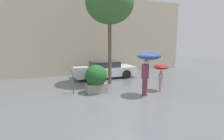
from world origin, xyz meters
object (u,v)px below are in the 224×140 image
at_px(planter_box, 96,78).
at_px(street_tree, 110,4).
at_px(person_child, 161,70).
at_px(parked_car_near, 105,70).
at_px(parking_meter, 73,77).
at_px(person_adult, 148,61).

bearing_deg(planter_box, street_tree, 48.76).
bearing_deg(street_tree, person_child, -52.74).
relative_size(person_child, parked_car_near, 0.32).
bearing_deg(parking_meter, person_adult, -27.15).
height_order(planter_box, person_child, planter_box).
xyz_separation_m(person_adult, parked_car_near, (-0.45, 4.75, -1.11)).
distance_m(person_adult, street_tree, 4.27).
height_order(parked_car_near, street_tree, street_tree).
bearing_deg(street_tree, parked_car_near, 80.22).
distance_m(planter_box, person_adult, 2.67).
distance_m(planter_box, street_tree, 4.43).
relative_size(person_child, parking_meter, 1.15).
bearing_deg(person_child, parking_meter, 110.70).
bearing_deg(person_adult, planter_box, -163.37).
bearing_deg(parking_meter, planter_box, -13.00).
relative_size(planter_box, person_adult, 0.69).
bearing_deg(parking_meter, person_child, -15.55).
distance_m(street_tree, parking_meter, 4.72).
bearing_deg(person_adult, parking_meter, -157.01).
distance_m(person_child, street_tree, 4.73).
bearing_deg(street_tree, person_adult, -75.27).
height_order(street_tree, parking_meter, street_tree).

